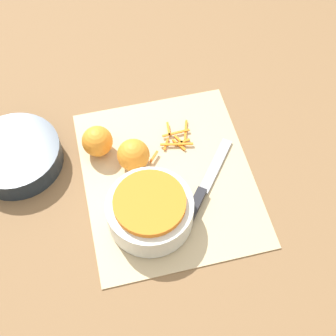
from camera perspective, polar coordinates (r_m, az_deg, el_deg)
ground_plane at (r=1.01m, az=-0.00°, el=-1.09°), size 4.00×4.00×0.00m
cutting_board at (r=1.01m, az=-0.00°, el=-1.00°), size 0.43×0.36×0.01m
bowl_speckled at (r=0.92m, az=-2.21°, el=-5.16°), size 0.17×0.17×0.08m
bowl_dark at (r=1.06m, az=-18.03°, el=1.45°), size 0.20×0.20×0.05m
knife at (r=0.97m, az=3.62°, el=-3.94°), size 0.22×0.18×0.02m
orange_left at (r=1.03m, az=-8.61°, el=3.25°), size 0.07×0.07×0.07m
orange_right at (r=1.00m, az=-4.25°, el=1.60°), size 0.07×0.07×0.07m
peel_pile at (r=1.06m, az=0.91°, el=3.50°), size 0.10×0.11×0.01m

